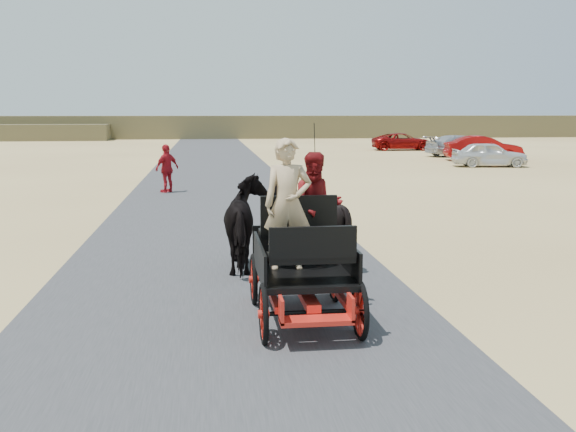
{
  "coord_description": "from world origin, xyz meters",
  "views": [
    {
      "loc": [
        -0.26,
        -8.92,
        2.88
      ],
      "look_at": [
        1.02,
        1.25,
        1.2
      ],
      "focal_mm": 40.0,
      "sensor_mm": 36.0,
      "label": 1
    }
  ],
  "objects": [
    {
      "name": "ground",
      "position": [
        0.0,
        0.0,
        0.0
      ],
      "size": [
        140.0,
        140.0,
        0.0
      ],
      "primitive_type": "plane",
      "color": "tan"
    },
    {
      "name": "road",
      "position": [
        0.0,
        0.0,
        0.01
      ],
      "size": [
        6.0,
        140.0,
        0.01
      ],
      "primitive_type": "cube",
      "color": "#38383A",
      "rests_on": "ground"
    },
    {
      "name": "ridge_far",
      "position": [
        0.0,
        62.0,
        1.2
      ],
      "size": [
        140.0,
        6.0,
        2.4
      ],
      "primitive_type": "cube",
      "color": "brown",
      "rests_on": "ground"
    },
    {
      "name": "carriage",
      "position": [
        1.02,
        -0.35,
        0.36
      ],
      "size": [
        1.3,
        2.4,
        0.72
      ],
      "primitive_type": null,
      "color": "black",
      "rests_on": "ground"
    },
    {
      "name": "horse_left",
      "position": [
        0.47,
        2.65,
        0.85
      ],
      "size": [
        0.91,
        2.01,
        1.7
      ],
      "primitive_type": "imported",
      "rotation": [
        0.0,
        0.0,
        3.14
      ],
      "color": "black",
      "rests_on": "ground"
    },
    {
      "name": "horse_right",
      "position": [
        1.57,
        2.65,
        0.85
      ],
      "size": [
        1.37,
        1.54,
        1.7
      ],
      "primitive_type": "imported",
      "rotation": [
        0.0,
        0.0,
        3.14
      ],
      "color": "black",
      "rests_on": "ground"
    },
    {
      "name": "driver_man",
      "position": [
        0.82,
        -0.3,
        1.62
      ],
      "size": [
        0.66,
        0.43,
        1.8
      ],
      "primitive_type": "imported",
      "color": "tan",
      "rests_on": "carriage"
    },
    {
      "name": "passenger_woman",
      "position": [
        1.32,
        0.25,
        1.51
      ],
      "size": [
        0.77,
        0.6,
        1.58
      ],
      "primitive_type": "imported",
      "color": "#660C0F",
      "rests_on": "carriage"
    },
    {
      "name": "pedestrian",
      "position": [
        -1.69,
        14.27,
        0.86
      ],
      "size": [
        1.02,
        1.01,
        1.73
      ],
      "primitive_type": "imported",
      "rotation": [
        0.0,
        0.0,
        3.92
      ],
      "color": "#A2121B",
      "rests_on": "ground"
    },
    {
      "name": "car_a",
      "position": [
        14.45,
        23.16,
        0.65
      ],
      "size": [
        4.03,
        2.15,
        1.31
      ],
      "primitive_type": "imported",
      "rotation": [
        0.0,
        0.0,
        1.41
      ],
      "color": "silver",
      "rests_on": "ground"
    },
    {
      "name": "car_b",
      "position": [
        15.93,
        27.28,
        0.73
      ],
      "size": [
        4.59,
        2.21,
        1.45
      ],
      "primitive_type": "imported",
      "rotation": [
        0.0,
        0.0,
        1.41
      ],
      "color": "maroon",
      "rests_on": "ground"
    },
    {
      "name": "car_c",
      "position": [
        16.04,
        30.93,
        0.68
      ],
      "size": [
        4.93,
        2.7,
        1.35
      ],
      "primitive_type": "imported",
      "rotation": [
        0.0,
        0.0,
        1.75
      ],
      "color": "#B2B2B7",
      "rests_on": "ground"
    },
    {
      "name": "car_d",
      "position": [
        14.34,
        37.89,
        0.64
      ],
      "size": [
        4.72,
        2.44,
        1.27
      ],
      "primitive_type": "imported",
      "rotation": [
        0.0,
        0.0,
        1.5
      ],
      "color": "maroon",
      "rests_on": "ground"
    }
  ]
}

